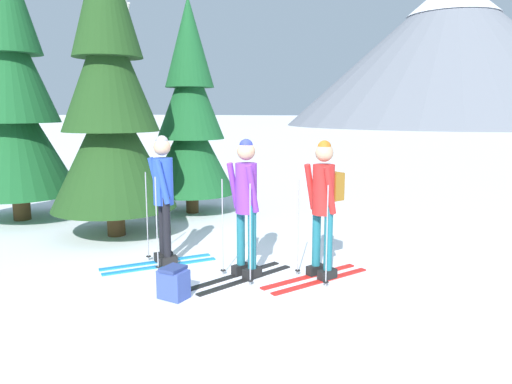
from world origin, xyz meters
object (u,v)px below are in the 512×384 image
object	(u,v)px
pine_tree_far	(110,100)
backpack_on_snow_front	(174,283)
skier_in_blue	(163,193)
skier_in_red	(324,201)
skier_in_purple	(246,201)
pine_tree_mid	(190,117)
birch_tree_tall	(127,86)
pine_tree_near	(12,93)

from	to	relation	value
pine_tree_far	backpack_on_snow_front	bearing A→B (deg)	-34.54
skier_in_blue	skier_in_red	xyz separation A→B (m)	(2.19, 0.52, 0.00)
skier_in_red	backpack_on_snow_front	size ratio (longest dim) A/B	4.75
skier_in_blue	skier_in_purple	size ratio (longest dim) A/B	1.01
skier_in_red	pine_tree_mid	distance (m)	4.79
birch_tree_tall	skier_in_purple	bearing A→B (deg)	-33.42
pine_tree_far	backpack_on_snow_front	xyz separation A→B (m)	(2.68, -1.84, -2.16)
birch_tree_tall	backpack_on_snow_front	distance (m)	6.78
pine_tree_near	skier_in_red	bearing A→B (deg)	-3.39
pine_tree_far	backpack_on_snow_front	size ratio (longest dim) A/B	13.53
pine_tree_near	backpack_on_snow_front	distance (m)	6.03
pine_tree_near	backpack_on_snow_front	world-z (taller)	pine_tree_near
skier_in_red	pine_tree_mid	world-z (taller)	pine_tree_mid
skier_in_blue	backpack_on_snow_front	distance (m)	1.57
pine_tree_near	birch_tree_tall	distance (m)	2.54
skier_in_blue	pine_tree_near	bearing A→B (deg)	168.25
skier_in_red	skier_in_purple	bearing A→B (deg)	-154.07
pine_tree_mid	birch_tree_tall	xyz separation A→B (m)	(-1.95, 0.26, 0.68)
skier_in_red	pine_tree_far	bearing A→B (deg)	174.80
skier_in_red	backpack_on_snow_front	xyz separation A→B (m)	(-1.29, -1.48, -0.84)
skier_in_red	pine_tree_near	bearing A→B (deg)	176.61
pine_tree_near	pine_tree_far	distance (m)	2.57
skier_in_red	birch_tree_tall	world-z (taller)	birch_tree_tall
skier_in_blue	skier_in_purple	bearing A→B (deg)	3.42
skier_in_purple	pine_tree_mid	distance (m)	4.37
pine_tree_near	backpack_on_snow_front	bearing A→B (deg)	-19.62
pine_tree_far	pine_tree_mid	bearing A→B (deg)	88.48
skier_in_blue	pine_tree_near	size ratio (longest dim) A/B	0.34
skier_in_purple	skier_in_red	distance (m)	1.00
skier_in_red	backpack_on_snow_front	distance (m)	2.14
pine_tree_mid	pine_tree_far	size ratio (longest dim) A/B	0.87
skier_in_blue	birch_tree_tall	size ratio (longest dim) A/B	0.34
skier_in_blue	pine_tree_near	world-z (taller)	pine_tree_near
pine_tree_far	skier_in_blue	bearing A→B (deg)	-26.31
skier_in_purple	pine_tree_near	bearing A→B (deg)	171.65
skier_in_purple	pine_tree_near	size ratio (longest dim) A/B	0.33
pine_tree_mid	backpack_on_snow_front	size ratio (longest dim) A/B	11.77
pine_tree_far	birch_tree_tall	distance (m)	3.13
skier_in_red	pine_tree_near	world-z (taller)	pine_tree_near
pine_tree_near	birch_tree_tall	world-z (taller)	pine_tree_near
skier_in_red	pine_tree_far	world-z (taller)	pine_tree_far
skier_in_red	birch_tree_tall	bearing A→B (deg)	154.21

